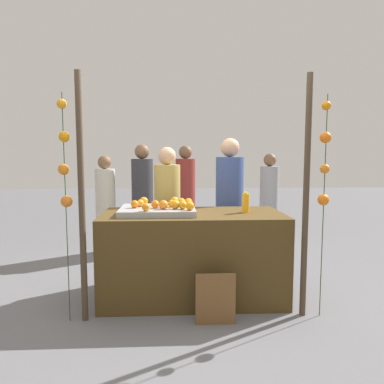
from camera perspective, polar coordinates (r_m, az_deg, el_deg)
The scene contains 30 objects.
ground_plane at distance 4.02m, azimuth 0.11°, elevation -16.03°, with size 24.00×24.00×0.00m, color slate.
stall_counter at distance 3.87m, azimuth 0.11°, elevation -9.85°, with size 1.85×0.86×0.90m, color #4C3819.
orange_tray at distance 3.76m, azimuth -5.35°, elevation -2.86°, with size 0.76×0.61×0.06m, color #9EA0A5.
orange_0 at distance 3.73m, azimuth -4.36°, elevation -1.87°, with size 0.07×0.07×0.07m, color orange.
orange_1 at distance 3.83m, azimuth -8.04°, elevation -1.72°, with size 0.07×0.07×0.07m, color orange.
orange_2 at distance 3.71m, azimuth -5.75°, elevation -1.89°, with size 0.08×0.08×0.08m, color orange.
orange_3 at distance 3.62m, azimuth -1.46°, elevation -2.03°, with size 0.08×0.08×0.08m, color orange.
orange_4 at distance 3.63m, azimuth -2.61°, elevation -1.95°, with size 0.09×0.09×0.09m, color orange.
orange_5 at distance 3.85m, azimuth -0.54°, elevation -1.56°, with size 0.08×0.08×0.08m, color orange.
orange_6 at distance 3.74m, azimuth -8.89°, elevation -1.88°, with size 0.08×0.08×0.08m, color orange.
orange_7 at distance 3.55m, azimuth -0.32°, elevation -2.18°, with size 0.08×0.08×0.08m, color orange.
orange_8 at distance 3.62m, azimuth -4.46°, elevation -1.98°, with size 0.09×0.09×0.09m, color orange.
orange_9 at distance 3.97m, azimuth -2.74°, elevation -1.33°, with size 0.08×0.08×0.08m, color orange.
orange_10 at distance 3.52m, azimuth -7.18°, elevation -2.33°, with size 0.08×0.08×0.08m, color orange.
orange_11 at distance 3.93m, azimuth -7.50°, elevation -1.40°, with size 0.09×0.09×0.09m, color orange.
orange_12 at distance 3.73m, azimuth -0.54°, elevation -1.87°, with size 0.07×0.07×0.07m, color orange.
orange_13 at distance 3.77m, azimuth -3.20°, elevation -1.79°, with size 0.07×0.07×0.07m, color orange.
orange_14 at distance 3.82m, azimuth -1.67°, elevation -1.59°, with size 0.09×0.09×0.09m, color orange.
juice_bottle at distance 3.82m, azimuth 8.34°, elevation -1.69°, with size 0.08×0.08×0.21m.
chalkboard_sign at distance 3.37m, azimuth 3.67°, elevation -16.34°, with size 0.35×0.03×0.48m.
vendor_left at distance 4.50m, azimuth -3.85°, elevation -3.83°, with size 0.32×0.32×1.58m.
vendor_right at distance 4.56m, azimuth 5.82°, elevation -3.10°, with size 0.34×0.34×1.69m.
crowd_person_0 at distance 6.18m, azimuth -1.01°, elevation -0.89°, with size 0.33×0.33×1.64m.
crowd_person_1 at distance 5.66m, azimuth -7.68°, elevation -1.55°, with size 0.33×0.33×1.64m.
crowd_person_2 at distance 6.08m, azimuth 11.88°, elevation -1.72°, with size 0.30×0.30×1.50m.
crowd_person_3 at distance 5.68m, azimuth -13.27°, elevation -2.44°, with size 0.30×0.30×1.47m.
canopy_post_left at distance 3.37m, azimuth -16.79°, elevation -1.08°, with size 0.06×0.06×2.21m, color #473828.
canopy_post_right at distance 3.48m, azimuth 17.30°, elevation -0.86°, with size 0.06×0.06×2.21m, color #473828.
garland_strand_left at distance 3.36m, azimuth -19.21°, elevation 4.40°, with size 0.12×0.10×2.03m.
garland_strand_right at distance 3.50m, azimuth 19.93°, elevation 4.53°, with size 0.10×0.11×2.03m.
Camera 1 is at (-0.20, -3.72, 1.51)m, focal length 34.32 mm.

